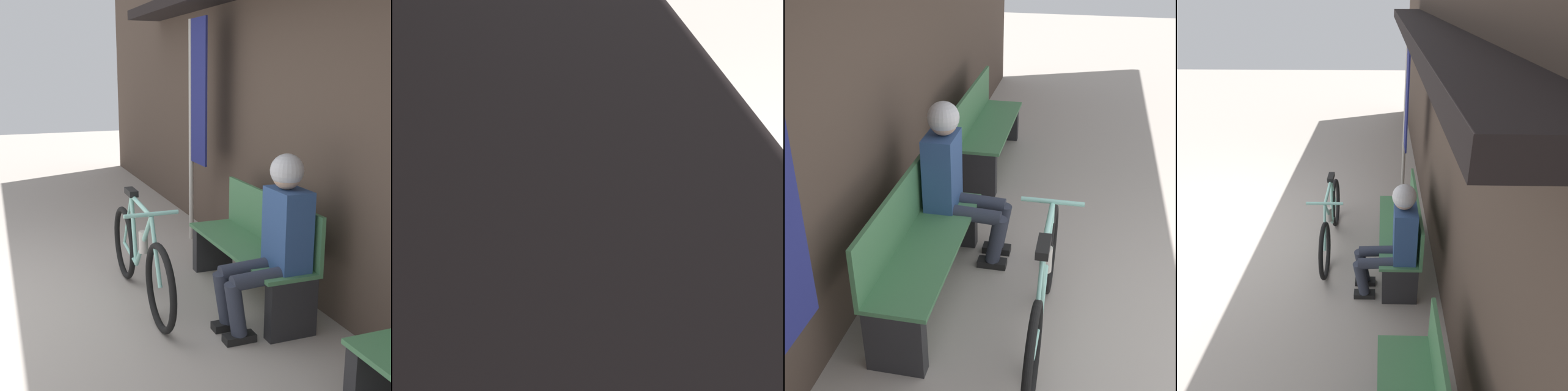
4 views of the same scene
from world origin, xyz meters
TOP-DOWN VIEW (x-y plane):
  - storefront_wall at (0.00, 2.90)m, footprint 12.00×0.56m
  - park_bench_near at (0.41, 2.47)m, footprint 1.51×0.42m
  - bicycle at (0.16, 1.62)m, footprint 1.72×0.40m
  - person_seated at (0.95, 2.37)m, footprint 0.34×0.62m
  - park_bench_far at (2.72, 2.47)m, footprint 1.52×0.42m
  - banner_pole at (-1.09, 2.56)m, footprint 0.45×0.05m

SIDE VIEW (x-z plane):
  - bicycle at x=0.16m, z-range -0.08..0.78m
  - park_bench_near at x=0.41m, z-range -0.03..0.82m
  - park_bench_far at x=2.72m, z-range -0.03..0.82m
  - person_seated at x=0.95m, z-range 0.09..1.35m
  - banner_pole at x=-1.09m, z-range 0.29..2.58m
  - storefront_wall at x=0.00m, z-range 0.06..3.26m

